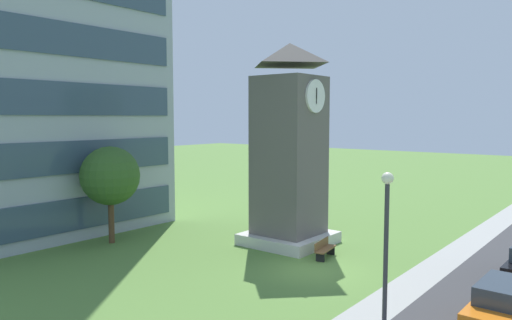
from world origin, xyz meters
name	(u,v)px	position (x,y,z in m)	size (l,w,h in m)	color
ground_plane	(312,270)	(0.00, 0.00, 0.00)	(160.00, 160.00, 0.00)	#567F38
kerb_strip	(402,291)	(0.00, -4.25, 0.00)	(120.00, 1.60, 0.01)	#9E9E99
clock_tower	(289,155)	(3.31, 3.58, 4.92)	(4.27, 4.27, 10.96)	#605B56
park_bench	(324,249)	(2.13, 0.60, 0.46)	(1.86, 0.79, 0.88)	brown
street_lamp	(386,238)	(-4.90, -5.67, 3.36)	(0.36, 0.36, 5.35)	#333338
tree_by_building	(110,176)	(-2.74, 11.39, 3.75)	(3.26, 3.26, 5.40)	#513823
parked_car_orange	(509,306)	(-1.45, -8.42, 0.86)	(4.70, 2.07, 1.69)	orange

